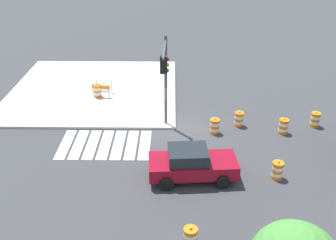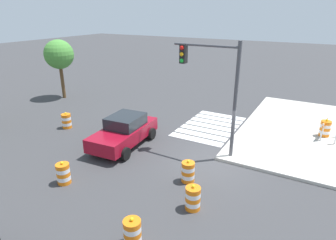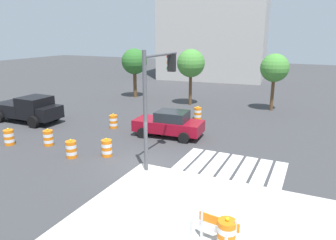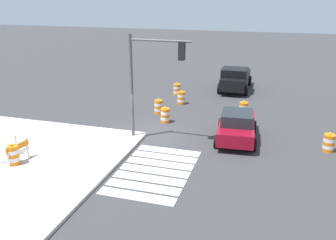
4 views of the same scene
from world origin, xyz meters
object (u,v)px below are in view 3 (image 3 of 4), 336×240
Objects in this scene: street_tree_streetside_near at (191,64)px; street_tree_streetside_far at (275,68)px; pickup_truck at (30,109)px; traffic_barrel_crosswalk_end at (107,148)px; traffic_barrel_on_sidewalk at (227,234)px; sports_car at (169,124)px; construction_barricade at (216,230)px; traffic_barrel_far_curb at (198,113)px; street_tree_streetside_mid at (134,62)px; traffic_barrel_median_near at (71,149)px; traffic_barrel_median_far at (9,137)px; traffic_barrel_near_corner at (48,138)px; traffic_light_pole at (157,87)px; traffic_barrel_lane_center at (113,122)px.

street_tree_streetside_near reaches higher than street_tree_streetside_far.
street_tree_streetside_far is at bearing 36.16° from pickup_truck.
traffic_barrel_crosswalk_end is at bearing -19.41° from pickup_truck.
sports_car is at bearing 123.61° from traffic_barrel_on_sidewalk.
traffic_barrel_crosswalk_end is at bearing 146.57° from construction_barricade.
traffic_barrel_far_curb is 0.76× the size of construction_barricade.
street_tree_streetside_near is at bearing -8.93° from street_tree_streetside_mid.
sports_car is 4.33× the size of traffic_barrel_median_near.
traffic_barrel_median_far is at bearing 164.39° from traffic_barrel_on_sidewalk.
traffic_barrel_near_corner is 7.80m from traffic_light_pole.
traffic_barrel_lane_center is 11.40m from street_tree_streetside_mid.
traffic_barrel_median_far is 14.55m from traffic_barrel_on_sidewalk.
street_tree_streetside_far reaches higher than traffic_barrel_median_near.
construction_barricade reaches higher than traffic_barrel_near_corner.
street_tree_streetside_mid reaches higher than traffic_barrel_on_sidewalk.
construction_barricade is 24.47m from street_tree_streetside_mid.
traffic_barrel_far_curb is 6.01m from street_tree_streetside_near.
traffic_barrel_far_curb is 7.71m from street_tree_streetside_far.
street_tree_streetside_mid is at bearing 115.46° from traffic_barrel_crosswalk_end.
traffic_barrel_median_near is at bearing -149.06° from traffic_barrel_crosswalk_end.
construction_barricade is at bearing -16.26° from traffic_barrel_median_far.
street_tree_streetside_near is (5.65, 14.55, 3.25)m from traffic_barrel_median_far.
traffic_barrel_crosswalk_end is 5.24m from traffic_barrel_lane_center.
construction_barricade is (9.06, -4.00, 0.27)m from traffic_barrel_median_near.
traffic_light_pole reaches higher than street_tree_streetside_far.
traffic_barrel_near_corner is at bearing -122.48° from traffic_barrel_far_curb.
traffic_light_pole is at bearing -82.72° from traffic_barrel_far_curb.
traffic_barrel_near_corner is 10.89m from traffic_barrel_far_curb.
traffic_barrel_median_near is 4.66m from traffic_barrel_median_far.
traffic_barrel_median_far is 14.29m from construction_barricade.
traffic_light_pole is at bearing 3.67° from traffic_barrel_crosswalk_end.
traffic_light_pole is (5.59, -4.32, 3.46)m from traffic_barrel_lane_center.
street_tree_streetside_far reaches higher than traffic_barrel_median_far.
street_tree_streetside_mid reaches higher than traffic_barrel_crosswalk_end.
street_tree_streetside_mid reaches higher than street_tree_streetside_far.
street_tree_streetside_far reaches higher than traffic_barrel_near_corner.
street_tree_streetside_near is (3.50, 13.65, 3.25)m from traffic_barrel_near_corner.
construction_barricade is at bearing -22.97° from traffic_barrel_near_corner.
traffic_barrel_crosswalk_end is 6.30m from traffic_barrel_median_far.
traffic_light_pole is at bearing 131.69° from construction_barricade.
pickup_truck reaches higher than traffic_barrel_crosswalk_end.
traffic_barrel_lane_center is at bearing -102.96° from street_tree_streetside_near.
sports_car is 6.30m from traffic_barrel_median_near.
traffic_barrel_median_far is 0.21× the size of street_tree_streetside_mid.
street_tree_streetside_near is 6.46m from street_tree_streetside_mid.
traffic_barrel_median_far is at bearing -128.43° from traffic_barrel_far_curb.
construction_barricade is (5.71, -14.09, 0.27)m from traffic_barrel_far_curb.
street_tree_streetside_near reaches higher than street_tree_streetside_mid.
traffic_light_pole is 1.11× the size of street_tree_streetside_near.
traffic_barrel_on_sidewalk is 0.76× the size of construction_barricade.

